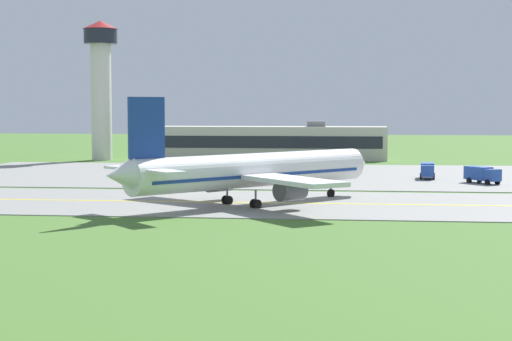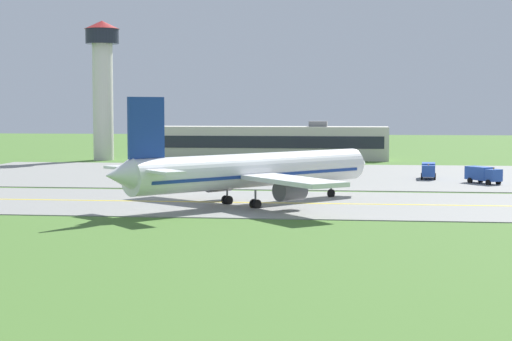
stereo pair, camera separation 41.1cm
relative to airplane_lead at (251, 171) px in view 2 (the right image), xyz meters
The scene contains 9 objects.
ground_plane 4.97m from the airplane_lead, 61.26° to the left, with size 500.00×500.00×0.00m, color #47702D.
taxiway_strip 4.92m from the airplane_lead, 61.26° to the left, with size 240.00×28.00×0.10m, color gray.
apron_pad 46.02m from the airplane_lead, 75.70° to the left, with size 140.00×52.00×0.10m, color gray.
taxiway_centreline 4.88m from the airplane_lead, 61.26° to the left, with size 220.00×0.60×0.01m, color yellow.
airplane_lead is the anchor object (origin of this frame).
service_truck_baggage 45.80m from the airplane_lead, 58.34° to the left, with size 2.78×6.16×2.60m.
service_truck_fuel 44.54m from the airplane_lead, 44.95° to the left, with size 5.10×6.10×2.60m.
terminal_building 86.46m from the airplane_lead, 93.90° to the left, with size 50.92×8.41×8.51m.
control_tower 91.90m from the airplane_lead, 117.87° to the left, with size 7.60×7.60×30.28m.
Camera 2 is at (10.64, -99.31, 11.67)m, focal length 58.47 mm.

